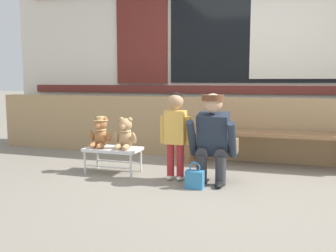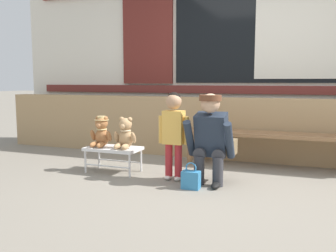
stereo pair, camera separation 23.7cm
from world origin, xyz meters
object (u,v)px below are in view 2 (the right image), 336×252
Objects in this scene: child_standing at (174,126)px; handbag_on_ground at (191,179)px; wooden_bench_long at (268,138)px; small_display_bench at (113,150)px; teddy_bear_plain at (125,134)px; adult_crouching at (212,138)px; teddy_bear_with_hat at (101,132)px.

handbag_on_ground is (0.28, -0.26, -0.50)m from child_standing.
wooden_bench_long is 1.32m from child_standing.
teddy_bear_plain reaches higher than small_display_bench.
wooden_bench_long is 5.78× the size of teddy_bear_plain.
small_display_bench is (-1.68, -0.89, -0.11)m from wooden_bench_long.
adult_crouching is at bearing -2.79° from teddy_bear_plain.
child_standing is at bearing -133.32° from wooden_bench_long.
teddy_bear_with_hat reaches higher than wooden_bench_long.
teddy_bear_with_hat is (-1.84, -0.89, 0.10)m from wooden_bench_long.
wooden_bench_long reaches higher than small_display_bench.
child_standing is 0.43m from adult_crouching.
child_standing is (0.78, -0.06, 0.33)m from small_display_bench.
small_display_bench is 1.76× the size of teddy_bear_plain.
teddy_bear_with_hat and teddy_bear_plain have the same top height.
small_display_bench is 0.26m from teddy_bear_with_hat.
wooden_bench_long is 2.19× the size of child_standing.
child_standing is 3.52× the size of handbag_on_ground.
handbag_on_ground is at bearing -19.66° from teddy_bear_plain.
wooden_bench_long is at bearing 46.68° from child_standing.
child_standing is (-0.90, -0.95, 0.22)m from wooden_bench_long.
teddy_bear_plain is at bearing -0.13° from teddy_bear_with_hat.
wooden_bench_long is 2.04m from teddy_bear_with_hat.
teddy_bear_plain is 1.34× the size of handbag_on_ground.
teddy_bear_with_hat reaches higher than handbag_on_ground.
adult_crouching is 0.49m from handbag_on_ground.
small_display_bench is 0.85m from child_standing.
teddy_bear_with_hat is at bearing 179.87° from teddy_bear_plain.
child_standing reaches higher than small_display_bench.
teddy_bear_plain is at bearing 160.34° from handbag_on_ground.
child_standing is at bearing -4.57° from small_display_bench.
handbag_on_ground is (1.06, -0.32, -0.17)m from small_display_bench.
small_display_bench is 2.35× the size of handbag_on_ground.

